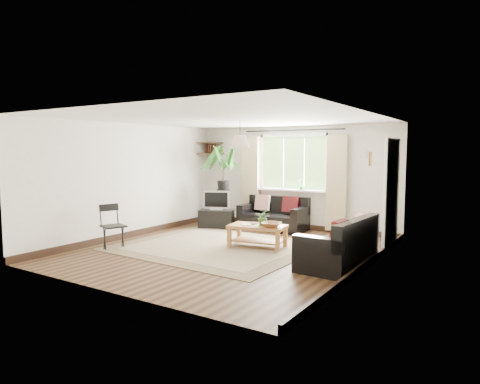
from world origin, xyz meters
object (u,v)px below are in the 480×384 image
Objects in this scene: palm_stand at (223,186)px; folding_chair at (113,227)px; sofa_right at (338,243)px; coffee_table at (257,236)px; sofa_back at (273,214)px; tv_stand at (216,219)px.

folding_chair is at bearing -96.30° from palm_stand.
sofa_right is at bearing -28.93° from palm_stand.
coffee_table is 2.56m from palm_stand.
palm_stand is at bearing -170.84° from sofa_back.
tv_stand is 0.81m from palm_stand.
coffee_table is 2.70m from folding_chair.
tv_stand is at bearing 145.28° from coffee_table.
folding_chair reaches higher than sofa_back.
sofa_back is 1.46× the size of coffee_table.
tv_stand is (-1.27, -0.49, -0.15)m from sofa_back.
palm_stand is (0.02, 0.26, 0.76)m from tv_stand.
sofa_right is 1.91× the size of folding_chair.
palm_stand is 2.37× the size of folding_chair.
coffee_table is (0.63, -1.80, -0.15)m from sofa_back.
palm_stand is at bearing 60.20° from tv_stand.
tv_stand is at bearing -95.35° from palm_stand.
sofa_back is 3.69m from folding_chair.
palm_stand is at bearing 139.94° from coffee_table.
coffee_table is 1.32× the size of tv_stand.
sofa_right is at bearing -49.96° from tv_stand.
sofa_right is 0.81× the size of palm_stand.
sofa_back is 0.79× the size of palm_stand.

